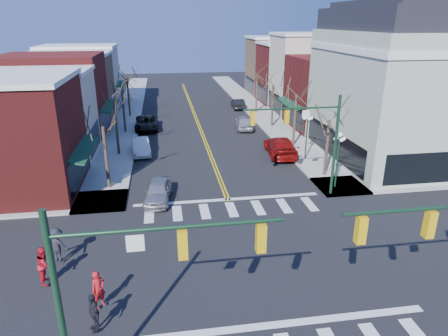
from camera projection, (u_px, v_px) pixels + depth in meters
name	position (u px, v px, depth m)	size (l,w,h in m)	color
ground	(252.00, 262.00, 20.71)	(160.00, 160.00, 0.00)	black
sidewalk_left	(116.00, 151.00, 37.95)	(3.50, 70.00, 0.15)	#9E9B93
sidewalk_right	(293.00, 143.00, 40.48)	(3.50, 70.00, 0.15)	#9E9B93
bldg_left_brick_a	(1.00, 139.00, 27.96)	(10.00, 8.50, 8.00)	maroon
bldg_left_stucco_a	(33.00, 117.00, 35.23)	(10.00, 7.00, 7.50)	beige
bldg_left_brick_b	(54.00, 96.00, 42.47)	(10.00, 9.00, 8.50)	maroon
bldg_left_tan	(71.00, 87.00, 50.23)	(10.00, 7.50, 7.80)	#88694B
bldg_left_stucco_b	(81.00, 77.00, 57.34)	(10.00, 8.00, 8.20)	beige
bldg_right_brick_a	(336.00, 93.00, 45.41)	(10.00, 8.50, 8.00)	maroon
bldg_right_stucco	(313.00, 75.00, 52.24)	(10.00, 7.00, 10.00)	beige
bldg_right_brick_b	(294.00, 74.00, 59.45)	(10.00, 8.00, 8.50)	maroon
bldg_right_tan	(279.00, 67.00, 66.77)	(10.00, 8.00, 9.00)	#88694B
victorian_corner	(405.00, 84.00, 34.21)	(12.25, 14.25, 13.30)	#ABB89F
traffic_mast_near_left	(124.00, 284.00, 11.42)	(6.60, 0.28, 7.20)	#14331E
traffic_mast_far_right	(310.00, 133.00, 26.73)	(6.60, 0.28, 7.20)	#14331E
lamppost_corner	(338.00, 151.00, 28.74)	(0.36, 0.36, 4.33)	#14331E
lamppost_midblock	(307.00, 128.00, 34.76)	(0.36, 0.36, 4.33)	#14331E
tree_left_a	(106.00, 159.00, 28.86)	(0.24, 0.24, 4.76)	#382B21
tree_left_b	(117.00, 129.00, 36.22)	(0.24, 0.24, 5.04)	#382B21
tree_left_c	(124.00, 113.00, 43.72)	(0.24, 0.24, 4.55)	#382B21
tree_left_d	(129.00, 98.00, 51.06)	(0.24, 0.24, 4.90)	#382B21
tree_right_a	(327.00, 149.00, 31.31)	(0.24, 0.24, 4.62)	#382B21
tree_right_b	(295.00, 121.00, 38.62)	(0.24, 0.24, 5.18)	#382B21
tree_right_c	(272.00, 107.00, 46.09)	(0.24, 0.24, 4.83)	#382B21
tree_right_d	(257.00, 94.00, 53.48)	(0.24, 0.24, 4.97)	#382B21
car_left_near	(158.00, 191.00, 27.53)	(1.69, 4.21, 1.43)	#A8A8AD
car_left_mid	(141.00, 146.00, 37.23)	(1.53, 4.40, 1.45)	silver
car_left_far	(147.00, 123.00, 45.55)	(2.52, 5.46, 1.52)	black
car_right_near	(280.00, 146.00, 36.81)	(2.39, 5.88, 1.71)	maroon
car_right_mid	(244.00, 122.00, 45.76)	(1.86, 4.63, 1.58)	silver
car_right_far	(238.00, 104.00, 56.35)	(1.47, 4.21, 1.39)	black
pedestrian_red_a	(98.00, 289.00, 17.02)	(0.62, 0.41, 1.71)	red
pedestrian_red_b	(45.00, 265.00, 18.60)	(0.91, 0.71, 1.87)	red
pedestrian_dark_a	(94.00, 312.00, 15.72)	(0.98, 0.41, 1.67)	black
pedestrian_dark_b	(57.00, 245.00, 20.29)	(1.18, 0.68, 1.83)	black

